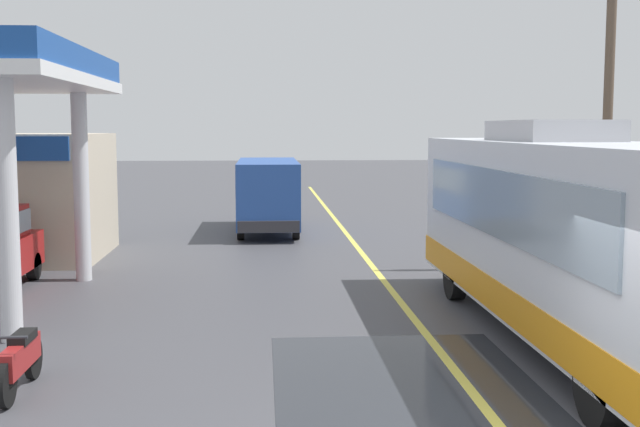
{
  "coord_description": "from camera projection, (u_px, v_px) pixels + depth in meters",
  "views": [
    {
      "loc": [
        -2.8,
        -8.15,
        3.55
      ],
      "look_at": [
        -1.5,
        10.0,
        1.6
      ],
      "focal_mm": 44.82,
      "sensor_mm": 36.0,
      "label": 1
    }
  ],
  "objects": [
    {
      "name": "ground",
      "position": [
        342.0,
        228.0,
        28.49
      ],
      "size": [
        120.0,
        120.0,
        0.0
      ],
      "primitive_type": "plane",
      "color": "#424247"
    },
    {
      "name": "lane_divider_stripe",
      "position": [
        359.0,
        249.0,
        23.53
      ],
      "size": [
        0.16,
        50.0,
        0.01
      ],
      "primitive_type": "cube",
      "color": "#D8CC4C",
      "rests_on": "ground"
    },
    {
      "name": "wet_puddle_patch",
      "position": [
        402.0,
        379.0,
        11.35
      ],
      "size": [
        3.66,
        4.7,
        0.01
      ],
      "primitive_type": "cube",
      "color": "#26282D",
      "rests_on": "ground"
    },
    {
      "name": "coach_bus_main",
      "position": [
        569.0,
        239.0,
        13.27
      ],
      "size": [
        2.6,
        11.04,
        3.69
      ],
      "color": "silver",
      "rests_on": "ground"
    },
    {
      "name": "minibus_opposing_lane",
      "position": [
        268.0,
        189.0,
        27.34
      ],
      "size": [
        2.04,
        6.13,
        2.44
      ],
      "color": "#264C9E",
      "rests_on": "ground"
    },
    {
      "name": "motorcycle_parked_forecourt",
      "position": [
        20.0,
        360.0,
        10.75
      ],
      "size": [
        0.55,
        1.8,
        0.92
      ],
      "color": "black",
      "rests_on": "ground"
    },
    {
      "name": "utility_pole_roadside",
      "position": [
        609.0,
        89.0,
        19.75
      ],
      "size": [
        1.8,
        0.24,
        8.66
      ],
      "color": "brown",
      "rests_on": "ground"
    }
  ]
}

